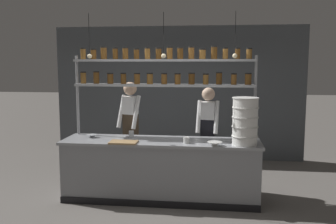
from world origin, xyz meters
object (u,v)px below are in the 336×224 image
Objects in this scene: chef_center at (208,131)px; prep_bowl_near_left at (92,136)px; cutting_board at (123,142)px; spice_shelf_unit at (164,74)px; chef_left at (130,125)px; prep_bowl_center_front at (215,144)px; serving_cup_by_board at (186,140)px; serving_cup_front at (131,134)px; container_stack at (245,121)px.

chef_center is 1.88m from prep_bowl_near_left.
spice_shelf_unit is at bearing 49.50° from cutting_board.
prep_bowl_center_front is at bearing -16.44° from chef_left.
chef_left is at bearing 151.42° from spice_shelf_unit.
spice_shelf_unit is 1.41m from prep_bowl_center_front.
cutting_board is (-1.21, -0.88, -0.04)m from chef_center.
serving_cup_by_board is at bearing 161.83° from prep_bowl_center_front.
chef_left is 0.77m from prep_bowl_near_left.
chef_left reaches higher than serving_cup_by_board.
serving_cup_front is (0.62, 0.06, 0.03)m from prep_bowl_near_left.
container_stack reaches higher than prep_bowl_center_front.
cutting_board is 4.37× the size of serving_cup_by_board.
prep_bowl_center_front is 1.95× the size of serving_cup_front.
chef_center is (0.70, 0.28, -0.94)m from spice_shelf_unit.
chef_center is 4.21× the size of cutting_board.
spice_shelf_unit is 1.07m from serving_cup_front.
chef_center is at bearing 21.84° from spice_shelf_unit.
spice_shelf_unit reaches higher than cutting_board.
chef_center is 18.41× the size of serving_cup_by_board.
chef_center is 10.01× the size of prep_bowl_near_left.
prep_bowl_near_left is 0.62m from serving_cup_front.
serving_cup_front is 1.19× the size of serving_cup_by_board.
chef_left is at bearing 155.52° from container_stack.
chef_left reaches higher than container_stack.
serving_cup_by_board is (-0.83, 0.01, -0.29)m from container_stack.
container_stack is (1.85, -0.84, 0.23)m from chef_left.
serving_cup_front is at bearing 169.67° from container_stack.
chef_left is 4.41× the size of cutting_board.
serving_cup_front is at bearing -58.16° from chef_left.
prep_bowl_center_front reaches higher than cutting_board.
container_stack reaches higher than prep_bowl_near_left.
cutting_board is 1.32m from prep_bowl_center_front.
container_stack is 0.88m from serving_cup_by_board.
chef_left is 0.55m from serving_cup_front.
prep_bowl_center_front is (0.11, -0.91, -0.02)m from chef_center.
serving_cup_front is (-1.18, -0.47, 0.00)m from chef_center.
serving_cup_front is 0.94m from serving_cup_by_board.
serving_cup_by_board is at bearing -9.17° from prep_bowl_near_left.
container_stack is at bearing -10.33° from serving_cup_front.
container_stack is at bearing 16.17° from prep_bowl_center_front.
serving_cup_by_board is at bearing -50.90° from spice_shelf_unit.
cutting_board is at bearing -136.71° from chef_center.
cutting_board is at bearing -130.50° from spice_shelf_unit.
spice_shelf_unit reaches higher than chef_left.
prep_bowl_center_front is at bearing -11.16° from prep_bowl_near_left.
chef_center is 0.92m from prep_bowl_center_front.
serving_cup_by_board is (0.89, -0.30, -0.01)m from serving_cup_front.
chef_center is (1.32, -0.06, -0.06)m from chef_left.
cutting_board is at bearing -173.56° from serving_cup_by_board.
prep_bowl_near_left is at bearing 168.84° from prep_bowl_center_front.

